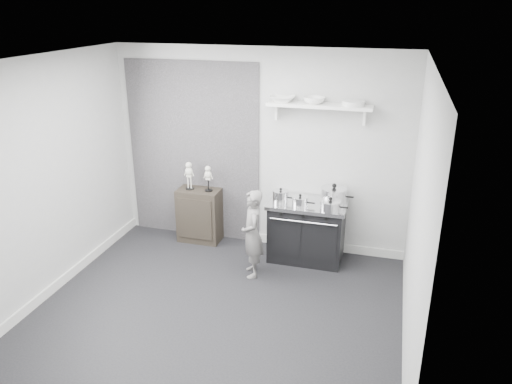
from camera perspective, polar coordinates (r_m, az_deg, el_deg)
ground at (r=5.72m, az=-4.57°, el=-13.36°), size 4.00×4.00×0.00m
room_shell at (r=5.15m, az=-5.46°, el=2.99°), size 4.02×3.62×2.71m
wall_shelf at (r=6.27m, az=7.26°, el=9.69°), size 1.30×0.26×0.24m
stove at (r=6.59m, az=5.81°, el=-4.40°), size 1.00×0.63×0.80m
side_cabinet at (r=7.12m, az=-6.46°, el=-2.63°), size 0.59×0.34×0.77m
child at (r=6.11m, az=-0.42°, el=-4.80°), size 0.40×0.48×1.12m
pot_front_left at (r=6.39m, az=2.84°, el=-0.49°), size 0.29×0.21×0.19m
pot_back_right at (r=6.47m, az=8.89°, el=-0.31°), size 0.42×0.34×0.25m
pot_front_right at (r=6.21m, az=8.49°, el=-1.52°), size 0.35×0.26×0.17m
pot_front_center at (r=6.30m, az=5.06°, el=-1.05°), size 0.29×0.20×0.16m
skeleton_full at (r=6.94m, az=-7.66°, el=2.10°), size 0.13×0.08×0.45m
skeleton_torso at (r=6.85m, az=-5.49°, el=1.77°), size 0.12×0.07×0.42m
bowl_large at (r=6.33m, az=3.04°, el=10.58°), size 0.32×0.32×0.08m
bowl_small at (r=6.26m, az=6.66°, el=10.37°), size 0.26×0.26×0.08m
plate_stack at (r=6.21m, az=11.03°, el=9.93°), size 0.27×0.27×0.06m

